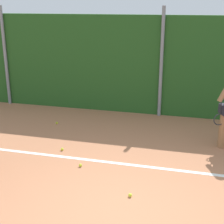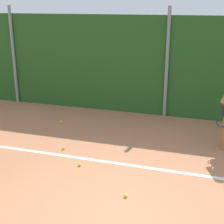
# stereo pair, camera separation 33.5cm
# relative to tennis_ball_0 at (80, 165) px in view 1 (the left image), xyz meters

# --- Properties ---
(ground_plane) EXTENTS (26.71, 26.71, 0.00)m
(ground_plane) POSITION_rel_tennis_ball_0_xyz_m (1.19, 0.22, -0.03)
(ground_plane) COLOR #B2704C
(hedge_fence_backdrop) EXTENTS (17.36, 0.25, 2.91)m
(hedge_fence_backdrop) POSITION_rel_tennis_ball_0_xyz_m (1.19, 3.85, 1.42)
(hedge_fence_backdrop) COLOR #23511E
(hedge_fence_backdrop) RESTS_ON ground_plane
(fence_post_left) EXTENTS (0.10, 0.10, 3.15)m
(fence_post_left) POSITION_rel_tennis_ball_0_xyz_m (-3.82, 3.68, 1.54)
(fence_post_left) COLOR gray
(fence_post_left) RESTS_ON ground_plane
(fence_post_center) EXTENTS (0.10, 0.10, 3.15)m
(fence_post_center) POSITION_rel_tennis_ball_0_xyz_m (1.19, 3.68, 1.54)
(fence_post_center) COLOR gray
(fence_post_center) RESTS_ON ground_plane
(court_baseline_paint) EXTENTS (12.68, 0.10, 0.01)m
(court_baseline_paint) POSITION_rel_tennis_ball_0_xyz_m (1.19, 0.33, -0.03)
(court_baseline_paint) COLOR white
(court_baseline_paint) RESTS_ON ground_plane
(tennis_ball_0) EXTENTS (0.07, 0.07, 0.07)m
(tennis_ball_0) POSITION_rel_tennis_ball_0_xyz_m (0.00, 0.00, 0.00)
(tennis_ball_0) COLOR #CCDB33
(tennis_ball_0) RESTS_ON ground_plane
(tennis_ball_1) EXTENTS (0.07, 0.07, 0.07)m
(tennis_ball_1) POSITION_rel_tennis_ball_0_xyz_m (1.22, -0.84, 0.00)
(tennis_ball_1) COLOR #CCDB33
(tennis_ball_1) RESTS_ON ground_plane
(tennis_ball_3) EXTENTS (0.07, 0.07, 0.07)m
(tennis_ball_3) POSITION_rel_tennis_ball_0_xyz_m (-0.67, 0.64, 0.00)
(tennis_ball_3) COLOR #CCDB33
(tennis_ball_3) RESTS_ON ground_plane
(tennis_ball_4) EXTENTS (0.07, 0.07, 0.07)m
(tennis_ball_4) POSITION_rel_tennis_ball_0_xyz_m (-1.49, 2.22, 0.00)
(tennis_ball_4) COLOR #CCDB33
(tennis_ball_4) RESTS_ON ground_plane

